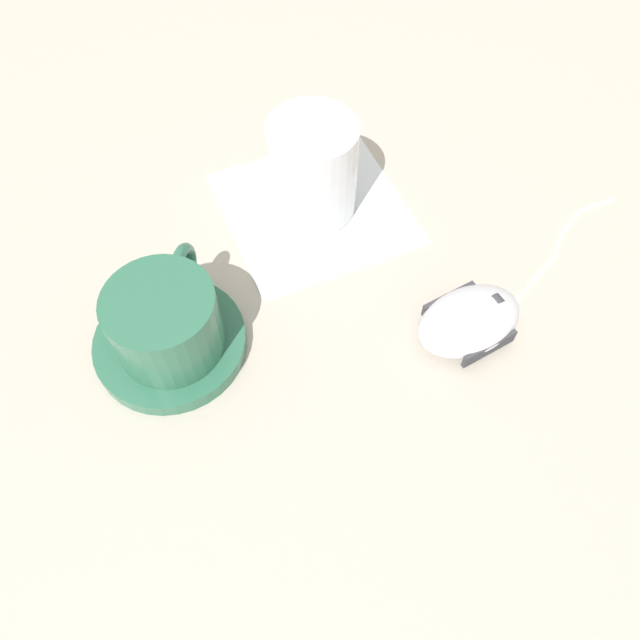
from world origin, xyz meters
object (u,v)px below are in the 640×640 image
(drinking_glass, at_px, (313,168))
(saucer, at_px, (171,343))
(computer_mouse, at_px, (469,321))
(coffee_cup, at_px, (166,320))

(drinking_glass, bearing_deg, saucer, 131.71)
(drinking_glass, bearing_deg, computer_mouse, -149.36)
(drinking_glass, bearing_deg, coffee_cup, 132.83)
(computer_mouse, height_order, drinking_glass, drinking_glass)
(coffee_cup, distance_m, drinking_glass, 0.20)
(computer_mouse, bearing_deg, drinking_glass, 30.64)
(saucer, distance_m, computer_mouse, 0.25)
(coffee_cup, xyz_separation_m, computer_mouse, (-0.03, -0.25, -0.03))
(saucer, xyz_separation_m, computer_mouse, (-0.04, -0.25, 0.01))
(computer_mouse, distance_m, drinking_glass, 0.20)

